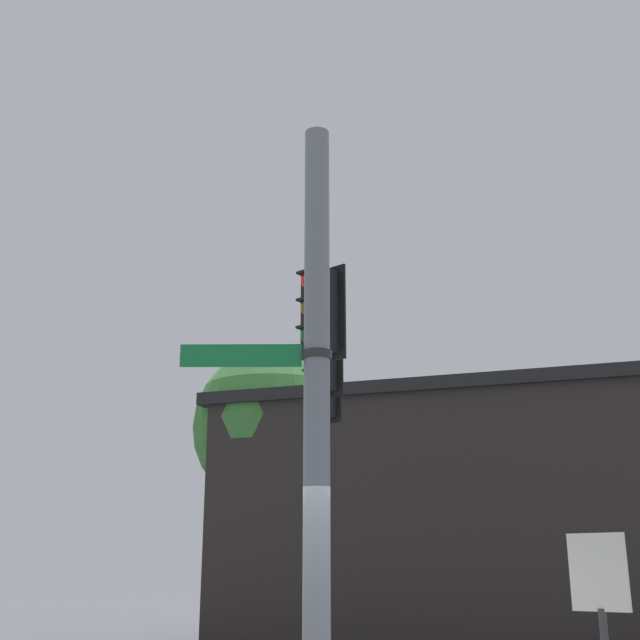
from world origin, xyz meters
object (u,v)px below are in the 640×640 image
traffic_light_mid_outer (322,387)px  traffic_light_mid_inner (321,356)px  street_name_sign (276,355)px  historical_marker (602,608)px  traffic_light_nearest_pole (318,310)px

traffic_light_mid_outer → traffic_light_mid_inner: bearing=130.1°
traffic_light_mid_inner → traffic_light_mid_outer: same height
street_name_sign → historical_marker: 4.11m
traffic_light_nearest_pole → traffic_light_mid_inner: 2.24m
traffic_light_nearest_pole → traffic_light_mid_inner: size_ratio=1.00×
street_name_sign → historical_marker: bearing=-122.5°
traffic_light_mid_inner → traffic_light_mid_outer: (1.45, -1.72, 0.00)m
traffic_light_mid_inner → street_name_sign: (-2.43, 3.48, -1.08)m
street_name_sign → traffic_light_nearest_pole: bearing=-60.9°
traffic_light_nearest_pole → traffic_light_mid_inner: (1.45, -1.72, 0.00)m
historical_marker → street_name_sign: bearing=57.5°
traffic_light_mid_inner → traffic_light_nearest_pole: bearing=130.1°
traffic_light_nearest_pole → traffic_light_mid_outer: (2.89, -3.43, 0.00)m
traffic_light_nearest_pole → street_name_sign: bearing=119.1°
traffic_light_mid_inner → street_name_sign: size_ratio=1.13×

